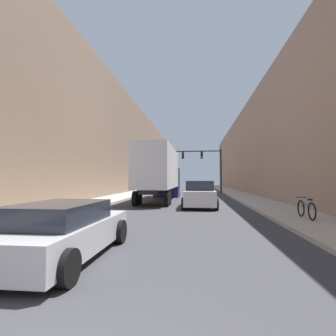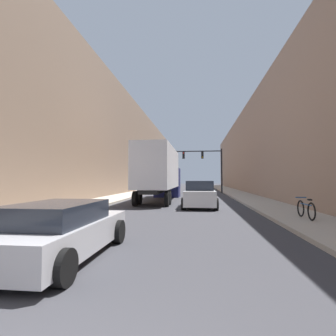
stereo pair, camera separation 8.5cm
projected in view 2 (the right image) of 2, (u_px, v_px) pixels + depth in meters
name	position (u px, v px, depth m)	size (l,w,h in m)	color
sidewalk_right	(238.00, 194.00, 30.27)	(2.81, 80.00, 0.15)	#B2A899
sidewalk_left	(137.00, 193.00, 31.64)	(2.81, 80.00, 0.15)	#B2A899
building_right	(276.00, 147.00, 29.98)	(6.00, 80.00, 10.99)	#997A66
building_left	(102.00, 142.00, 32.41)	(6.00, 80.00, 12.75)	#846B56
semi_truck	(161.00, 173.00, 21.63)	(2.41, 11.70, 4.20)	silver
sedan_car	(61.00, 231.00, 5.95)	(1.99, 4.31, 1.26)	#B7B7BC
suv_car	(200.00, 194.00, 16.80)	(2.11, 4.88, 1.67)	silver
traffic_signal_gantry	(207.00, 162.00, 33.60)	(7.37, 0.35, 5.67)	black
parked_bicycle	(306.00, 209.00, 10.84)	(0.44, 1.82, 0.86)	black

